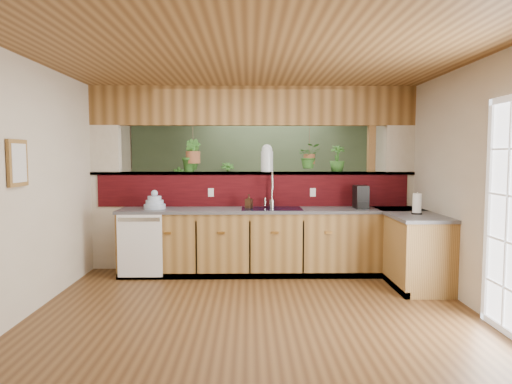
{
  "coord_description": "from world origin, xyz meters",
  "views": [
    {
      "loc": [
        -0.06,
        -5.2,
        1.62
      ],
      "look_at": [
        0.03,
        0.7,
        1.15
      ],
      "focal_mm": 32.0,
      "sensor_mm": 36.0,
      "label": 1
    }
  ],
  "objects_px": {
    "paper_towel": "(417,204)",
    "soap_dispenser": "(249,201)",
    "dish_stack": "(155,203)",
    "glass_jar": "(267,158)",
    "coffee_maker": "(361,198)",
    "shelving_console": "(213,216)",
    "faucet": "(272,188)"
  },
  "relations": [
    {
      "from": "faucet",
      "to": "soap_dispenser",
      "type": "xyz_separation_m",
      "value": [
        -0.32,
        -0.09,
        -0.18
      ]
    },
    {
      "from": "paper_towel",
      "to": "soap_dispenser",
      "type": "bearing_deg",
      "value": 162.31
    },
    {
      "from": "dish_stack",
      "to": "coffee_maker",
      "type": "height_order",
      "value": "coffee_maker"
    },
    {
      "from": "coffee_maker",
      "to": "dish_stack",
      "type": "bearing_deg",
      "value": 179.54
    },
    {
      "from": "coffee_maker",
      "to": "paper_towel",
      "type": "distance_m",
      "value": 0.83
    },
    {
      "from": "soap_dispenser",
      "to": "coffee_maker",
      "type": "bearing_deg",
      "value": -1.49
    },
    {
      "from": "soap_dispenser",
      "to": "coffee_maker",
      "type": "distance_m",
      "value": 1.54
    },
    {
      "from": "coffee_maker",
      "to": "glass_jar",
      "type": "height_order",
      "value": "glass_jar"
    },
    {
      "from": "paper_towel",
      "to": "dish_stack",
      "type": "bearing_deg",
      "value": 169.59
    },
    {
      "from": "soap_dispenser",
      "to": "coffee_maker",
      "type": "relative_size",
      "value": 0.61
    },
    {
      "from": "soap_dispenser",
      "to": "glass_jar",
      "type": "xyz_separation_m",
      "value": [
        0.26,
        0.31,
        0.59
      ]
    },
    {
      "from": "dish_stack",
      "to": "soap_dispenser",
      "type": "relative_size",
      "value": 1.53
    },
    {
      "from": "dish_stack",
      "to": "shelving_console",
      "type": "relative_size",
      "value": 0.19
    },
    {
      "from": "faucet",
      "to": "shelving_console",
      "type": "height_order",
      "value": "faucet"
    },
    {
      "from": "glass_jar",
      "to": "soap_dispenser",
      "type": "bearing_deg",
      "value": -129.6
    },
    {
      "from": "soap_dispenser",
      "to": "paper_towel",
      "type": "height_order",
      "value": "paper_towel"
    },
    {
      "from": "faucet",
      "to": "dish_stack",
      "type": "bearing_deg",
      "value": -175.12
    },
    {
      "from": "dish_stack",
      "to": "soap_dispenser",
      "type": "distance_m",
      "value": 1.28
    },
    {
      "from": "faucet",
      "to": "shelving_console",
      "type": "distance_m",
      "value": 2.44
    },
    {
      "from": "coffee_maker",
      "to": "paper_towel",
      "type": "relative_size",
      "value": 1.15
    },
    {
      "from": "faucet",
      "to": "soap_dispenser",
      "type": "bearing_deg",
      "value": -164.01
    },
    {
      "from": "coffee_maker",
      "to": "glass_jar",
      "type": "bearing_deg",
      "value": 163.89
    },
    {
      "from": "glass_jar",
      "to": "shelving_console",
      "type": "relative_size",
      "value": 0.25
    },
    {
      "from": "faucet",
      "to": "glass_jar",
      "type": "xyz_separation_m",
      "value": [
        -0.06,
        0.22,
        0.41
      ]
    },
    {
      "from": "paper_towel",
      "to": "glass_jar",
      "type": "distance_m",
      "value": 2.14
    },
    {
      "from": "faucet",
      "to": "soap_dispenser",
      "type": "relative_size",
      "value": 2.67
    },
    {
      "from": "dish_stack",
      "to": "shelving_console",
      "type": "xyz_separation_m",
      "value": [
        0.61,
        2.26,
        -0.48
      ]
    },
    {
      "from": "paper_towel",
      "to": "shelving_console",
      "type": "bearing_deg",
      "value": 133.72
    },
    {
      "from": "dish_stack",
      "to": "soap_dispenser",
      "type": "height_order",
      "value": "dish_stack"
    },
    {
      "from": "dish_stack",
      "to": "glass_jar",
      "type": "distance_m",
      "value": 1.7
    },
    {
      "from": "dish_stack",
      "to": "paper_towel",
      "type": "xyz_separation_m",
      "value": [
        3.36,
        -0.62,
        0.04
      ]
    },
    {
      "from": "paper_towel",
      "to": "glass_jar",
      "type": "xyz_separation_m",
      "value": [
        -1.82,
        0.98,
        0.56
      ]
    }
  ]
}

